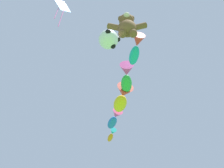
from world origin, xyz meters
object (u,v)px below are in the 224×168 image
at_px(soccer_ball_kite, 109,40).
at_px(fish_kite_cobalt, 114,118).
at_px(teddy_bear_kite, 127,26).
at_px(diamond_kite, 62,7).
at_px(fish_kite_goldfin, 122,98).
at_px(fish_kite_emerald, 126,77).
at_px(fish_kite_tangerine, 111,135).
at_px(fish_kite_teal, 136,48).

xyz_separation_m(soccer_ball_kite, fish_kite_cobalt, (0.10, 8.48, 3.49)).
distance_m(teddy_bear_kite, diamond_kite, 4.72).
distance_m(soccer_ball_kite, fish_kite_goldfin, 7.17).
distance_m(soccer_ball_kite, fish_kite_emerald, 5.43).
bearing_deg(diamond_kite, fish_kite_cobalt, 70.83).
relative_size(fish_kite_goldfin, fish_kite_tangerine, 1.61).
bearing_deg(soccer_ball_kite, fish_kite_teal, 56.45).
relative_size(teddy_bear_kite, fish_kite_teal, 0.93).
bearing_deg(fish_kite_goldfin, fish_kite_tangerine, 101.24).
relative_size(teddy_bear_kite, fish_kite_tangerine, 1.22).
height_order(fish_kite_goldfin, fish_kite_cobalt, fish_kite_goldfin).
relative_size(fish_kite_tangerine, diamond_kite, 0.49).
height_order(fish_kite_teal, diamond_kite, diamond_kite).
bearing_deg(fish_kite_goldfin, fish_kite_emerald, -82.19).
distance_m(fish_kite_goldfin, diamond_kite, 6.87).
distance_m(fish_kite_teal, fish_kite_emerald, 2.33).
bearing_deg(teddy_bear_kite, fish_kite_tangerine, 95.41).
xyz_separation_m(fish_kite_teal, diamond_kite, (-4.10, -1.67, 1.82)).
height_order(fish_kite_emerald, fish_kite_cobalt, fish_kite_cobalt).
distance_m(fish_kite_emerald, fish_kite_tangerine, 6.14).
relative_size(teddy_bear_kite, fish_kite_cobalt, 0.90).
relative_size(soccer_ball_kite, fish_kite_cobalt, 0.43).
xyz_separation_m(fish_kite_emerald, diamond_kite, (-3.62, -3.93, 1.49)).
bearing_deg(fish_kite_emerald, soccer_ball_kite, -101.93).
distance_m(soccer_ball_kite, fish_kite_teal, 3.74).
distance_m(fish_kite_cobalt, fish_kite_tangerine, 1.94).
height_order(fish_kite_tangerine, diamond_kite, diamond_kite).
xyz_separation_m(fish_kite_teal, fish_kite_emerald, (-0.48, 2.26, 0.34)).
relative_size(teddy_bear_kite, fish_kite_emerald, 0.85).
height_order(teddy_bear_kite, fish_kite_emerald, fish_kite_emerald).
xyz_separation_m(fish_kite_teal, fish_kite_cobalt, (-1.30, 6.37, 0.73)).
distance_m(teddy_bear_kite, fish_kite_goldfin, 6.47).
bearing_deg(fish_kite_tangerine, diamond_kite, -104.31).
xyz_separation_m(soccer_ball_kite, fish_kite_tangerine, (-0.16, 10.40, 3.54)).
distance_m(fish_kite_emerald, fish_kite_cobalt, 4.21).
height_order(soccer_ball_kite, fish_kite_cobalt, fish_kite_cobalt).
distance_m(fish_kite_goldfin, fish_kite_cobalt, 2.25).
height_order(fish_kite_teal, fish_kite_goldfin, fish_kite_goldfin).
xyz_separation_m(fish_kite_emerald, fish_kite_goldfin, (-0.27, 1.94, 0.25)).
xyz_separation_m(teddy_bear_kite, fish_kite_teal, (0.58, 1.99, 1.31)).
bearing_deg(fish_kite_teal, diamond_kite, -157.81).
bearing_deg(fish_kite_cobalt, soccer_ball_kite, -90.65).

